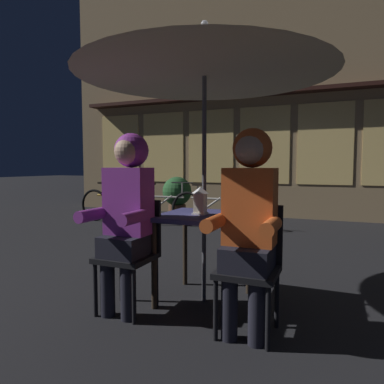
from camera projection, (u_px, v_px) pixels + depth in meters
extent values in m
plane|color=black|center=(204.00, 300.00, 2.97)|extent=(60.00, 60.00, 0.00)
cube|color=navy|center=(204.00, 216.00, 2.92)|extent=(0.72, 0.72, 0.04)
cylinder|color=#2D2319|center=(154.00, 265.00, 2.78)|extent=(0.04, 0.04, 0.70)
cylinder|color=#2D2319|center=(229.00, 275.00, 2.54)|extent=(0.04, 0.04, 0.70)
cylinder|color=#2D2319|center=(185.00, 248.00, 3.35)|extent=(0.04, 0.04, 0.70)
cylinder|color=#2D2319|center=(249.00, 255.00, 3.12)|extent=(0.04, 0.04, 0.70)
cylinder|color=#4C4C51|center=(204.00, 168.00, 2.89)|extent=(0.04, 0.04, 2.25)
cone|color=tan|center=(205.00, 52.00, 2.82)|extent=(2.10, 2.10, 0.38)
sphere|color=#4C4C51|center=(205.00, 24.00, 2.80)|extent=(0.06, 0.06, 0.06)
cube|color=white|center=(200.00, 214.00, 2.90)|extent=(0.11, 0.11, 0.02)
cube|color=white|center=(200.00, 203.00, 2.90)|extent=(0.09, 0.09, 0.16)
pyramid|color=white|center=(200.00, 190.00, 2.89)|extent=(0.11, 0.11, 0.06)
cube|color=black|center=(127.00, 258.00, 2.72)|extent=(0.40, 0.40, 0.04)
cylinder|color=black|center=(134.00, 296.00, 2.52)|extent=(0.03, 0.03, 0.41)
cylinder|color=black|center=(95.00, 290.00, 2.65)|extent=(0.03, 0.03, 0.41)
cylinder|color=black|center=(156.00, 282.00, 2.83)|extent=(0.03, 0.03, 0.41)
cylinder|color=black|center=(121.00, 277.00, 2.96)|extent=(0.03, 0.03, 0.41)
cube|color=black|center=(139.00, 225.00, 2.87)|extent=(0.40, 0.03, 0.42)
cube|color=black|center=(248.00, 272.00, 2.35)|extent=(0.40, 0.40, 0.04)
cylinder|color=black|center=(268.00, 319.00, 2.15)|extent=(0.03, 0.03, 0.41)
cylinder|color=black|center=(216.00, 310.00, 2.28)|extent=(0.03, 0.03, 0.41)
cylinder|color=black|center=(277.00, 299.00, 2.46)|extent=(0.03, 0.03, 0.41)
cylinder|color=black|center=(230.00, 292.00, 2.59)|extent=(0.03, 0.03, 0.41)
cube|color=black|center=(254.00, 233.00, 2.51)|extent=(0.40, 0.03, 0.42)
cylinder|color=black|center=(128.00, 290.00, 2.59)|extent=(0.11, 0.11, 0.45)
cylinder|color=black|center=(108.00, 287.00, 2.65)|extent=(0.11, 0.11, 0.45)
cube|color=black|center=(126.00, 245.00, 2.71)|extent=(0.32, 0.36, 0.16)
cube|color=purple|center=(129.00, 201.00, 2.72)|extent=(0.34, 0.22, 0.52)
cylinder|color=purple|center=(133.00, 218.00, 2.46)|extent=(0.09, 0.30, 0.09)
cylinder|color=purple|center=(92.00, 215.00, 2.60)|extent=(0.09, 0.30, 0.09)
sphere|color=tan|center=(128.00, 151.00, 2.70)|extent=(0.21, 0.21, 0.21)
sphere|color=purple|center=(131.00, 150.00, 2.74)|extent=(0.27, 0.27, 0.27)
cylinder|color=black|center=(257.00, 311.00, 2.22)|extent=(0.11, 0.11, 0.45)
cylinder|color=black|center=(229.00, 306.00, 2.29)|extent=(0.11, 0.11, 0.45)
cube|color=black|center=(248.00, 257.00, 2.35)|extent=(0.32, 0.36, 0.16)
cube|color=#E05B23|center=(250.00, 206.00, 2.36)|extent=(0.34, 0.22, 0.52)
cylinder|color=#E05B23|center=(271.00, 227.00, 2.09)|extent=(0.09, 0.30, 0.09)
cylinder|color=#E05B23|center=(214.00, 223.00, 2.23)|extent=(0.09, 0.30, 0.09)
sphere|color=tan|center=(251.00, 149.00, 2.33)|extent=(0.21, 0.21, 0.21)
sphere|color=#E05B23|center=(252.00, 148.00, 2.37)|extent=(0.27, 0.27, 0.27)
cube|color=#937A56|center=(268.00, 79.00, 7.90)|extent=(10.00, 0.60, 6.20)
cube|color=#F4D17A|center=(120.00, 148.00, 9.17)|extent=(1.10, 0.02, 1.70)
cube|color=#F4D17A|center=(163.00, 147.00, 8.69)|extent=(1.10, 0.02, 1.70)
cube|color=#F4D17A|center=(211.00, 146.00, 8.21)|extent=(1.10, 0.02, 1.70)
cube|color=#F4D17A|center=(264.00, 145.00, 7.73)|extent=(1.10, 0.02, 1.70)
cube|color=#F4D17A|center=(325.00, 144.00, 7.25)|extent=(1.10, 0.02, 1.70)
cube|color=#331914|center=(264.00, 93.00, 7.52)|extent=(9.00, 0.36, 0.08)
torus|color=black|center=(136.00, 207.00, 6.84)|extent=(0.66, 0.07, 0.66)
torus|color=black|center=(94.00, 205.00, 7.26)|extent=(0.66, 0.07, 0.66)
cylinder|color=#B78419|center=(114.00, 196.00, 7.04)|extent=(0.84, 0.06, 0.04)
cylinder|color=#B78419|center=(110.00, 204.00, 7.10)|extent=(0.61, 0.06, 0.44)
cylinder|color=#B78419|center=(103.00, 189.00, 7.15)|extent=(0.02, 0.02, 0.24)
cube|color=black|center=(103.00, 183.00, 7.14)|extent=(0.20, 0.09, 0.04)
cylinder|color=#B78419|center=(130.00, 189.00, 6.87)|extent=(0.02, 0.02, 0.28)
cylinder|color=black|center=(130.00, 182.00, 6.86)|extent=(0.44, 0.04, 0.02)
torus|color=black|center=(188.00, 209.00, 6.61)|extent=(0.66, 0.08, 0.66)
torus|color=black|center=(140.00, 207.00, 6.95)|extent=(0.66, 0.08, 0.66)
cylinder|color=#ADA89E|center=(164.00, 197.00, 6.77)|extent=(0.84, 0.08, 0.04)
cylinder|color=#ADA89E|center=(158.00, 206.00, 6.82)|extent=(0.61, 0.06, 0.44)
cylinder|color=#ADA89E|center=(150.00, 190.00, 6.85)|extent=(0.02, 0.02, 0.24)
cube|color=black|center=(150.00, 184.00, 6.84)|extent=(0.20, 0.09, 0.04)
cylinder|color=#ADA89E|center=(182.00, 190.00, 6.62)|extent=(0.02, 0.02, 0.28)
cylinder|color=black|center=(182.00, 183.00, 6.61)|extent=(0.44, 0.04, 0.02)
torus|color=black|center=(239.00, 212.00, 6.19)|extent=(0.66, 0.08, 0.66)
torus|color=black|center=(187.00, 209.00, 6.62)|extent=(0.66, 0.08, 0.66)
cylinder|color=#ADA89E|center=(212.00, 199.00, 6.39)|extent=(0.84, 0.08, 0.04)
cylinder|color=#ADA89E|center=(206.00, 208.00, 6.45)|extent=(0.61, 0.07, 0.44)
cylinder|color=#ADA89E|center=(198.00, 192.00, 6.50)|extent=(0.02, 0.02, 0.24)
cube|color=black|center=(198.00, 185.00, 6.49)|extent=(0.20, 0.09, 0.04)
cylinder|color=#ADA89E|center=(232.00, 192.00, 6.21)|extent=(0.02, 0.02, 0.28)
cylinder|color=black|center=(232.00, 184.00, 6.20)|extent=(0.44, 0.05, 0.02)
cylinder|color=brown|center=(177.00, 213.00, 7.25)|extent=(0.36, 0.36, 0.34)
sphere|color=#285B2D|center=(177.00, 191.00, 7.21)|extent=(0.60, 0.60, 0.60)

